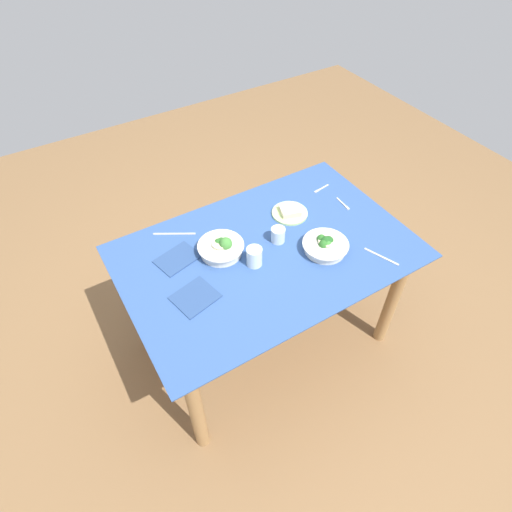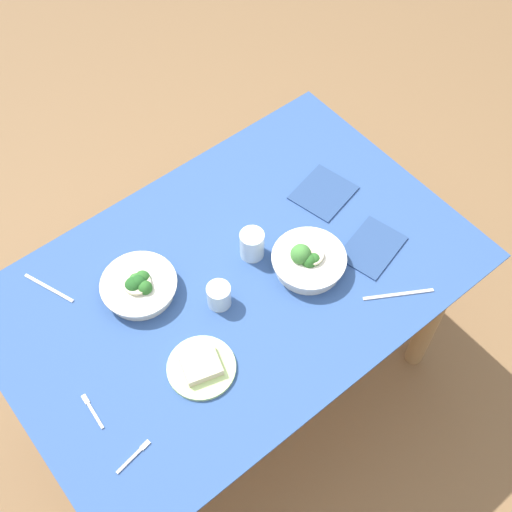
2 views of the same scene
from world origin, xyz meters
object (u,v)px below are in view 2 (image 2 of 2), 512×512
object	(u,v)px
water_glass_side	(252,244)
water_glass_center	(219,295)
fork_by_far_bowl	(135,455)
broccoli_bowl_near	(139,286)
napkin_folded_lower	(323,193)
table_knife_right	(398,294)
fork_by_near_bowl	(92,410)
table_knife_left	(49,288)
napkin_folded_upper	(372,247)
bread_side_plate	(201,367)
broccoli_bowl_far	(308,261)

from	to	relation	value
water_glass_side	water_glass_center	bearing A→B (deg)	22.21
fork_by_far_bowl	broccoli_bowl_near	bearing A→B (deg)	46.05
water_glass_center	napkin_folded_lower	distance (m)	0.53
fork_by_far_bowl	table_knife_right	xyz separation A→B (m)	(-0.87, 0.09, -0.00)
fork_by_far_bowl	fork_by_near_bowl	distance (m)	0.18
table_knife_right	fork_by_near_bowl	bearing A→B (deg)	-165.76
fork_by_far_bowl	table_knife_left	xyz separation A→B (m)	(-0.08, -0.58, -0.00)
napkin_folded_upper	table_knife_left	bearing A→B (deg)	-30.49
bread_side_plate	water_glass_side	bearing A→B (deg)	-148.80
bread_side_plate	fork_by_far_bowl	size ratio (longest dim) A/B	1.73
table_knife_left	table_knife_right	xyz separation A→B (m)	(-0.80, 0.67, 0.00)
napkin_folded_upper	napkin_folded_lower	bearing A→B (deg)	-96.40
broccoli_bowl_near	napkin_folded_upper	bearing A→B (deg)	153.59
napkin_folded_upper	water_glass_center	bearing A→B (deg)	-16.55
napkin_folded_upper	broccoli_bowl_far	bearing A→B (deg)	-19.89
napkin_folded_lower	broccoli_bowl_far	bearing A→B (deg)	38.31
fork_by_near_bowl	bread_side_plate	bearing A→B (deg)	-102.90
broccoli_bowl_near	fork_by_far_bowl	xyz separation A→B (m)	(0.28, 0.40, -0.03)
broccoli_bowl_far	water_glass_center	distance (m)	0.29
fork_by_near_bowl	napkin_folded_upper	bearing A→B (deg)	-92.29
water_glass_side	fork_by_far_bowl	bearing A→B (deg)	25.51
bread_side_plate	napkin_folded_lower	size ratio (longest dim) A/B	1.04
table_knife_left	napkin_folded_lower	size ratio (longest dim) A/B	0.99
table_knife_left	napkin_folded_upper	bearing A→B (deg)	38.61
table_knife_right	water_glass_side	bearing A→B (deg)	152.88
broccoli_bowl_near	napkin_folded_upper	distance (m)	0.72
fork_by_near_bowl	table_knife_left	world-z (taller)	same
table_knife_right	napkin_folded_upper	size ratio (longest dim) A/B	1.08
bread_side_plate	water_glass_center	bearing A→B (deg)	-140.55
water_glass_side	napkin_folded_upper	world-z (taller)	water_glass_side
broccoli_bowl_far	broccoli_bowl_near	bearing A→B (deg)	-29.18
table_knife_right	napkin_folded_lower	bearing A→B (deg)	109.16
water_glass_side	napkin_folded_lower	size ratio (longest dim) A/B	0.53
water_glass_side	fork_by_far_bowl	xyz separation A→B (m)	(0.63, 0.30, -0.05)
fork_by_near_bowl	water_glass_center	bearing A→B (deg)	-80.50
fork_by_near_bowl	table_knife_right	size ratio (longest dim) A/B	0.53
broccoli_bowl_near	bread_side_plate	world-z (taller)	broccoli_bowl_near
fork_by_far_bowl	broccoli_bowl_far	bearing A→B (deg)	3.11
water_glass_center	bread_side_plate	bearing A→B (deg)	39.45
water_glass_center	fork_by_far_bowl	xyz separation A→B (m)	(0.44, 0.22, -0.04)
napkin_folded_upper	water_glass_side	bearing A→B (deg)	-35.92
fork_by_far_bowl	napkin_folded_upper	distance (m)	0.93
napkin_folded_upper	napkin_folded_lower	xyz separation A→B (m)	(-0.03, -0.26, 0.00)
napkin_folded_upper	napkin_folded_lower	distance (m)	0.26
fork_by_near_bowl	fork_by_far_bowl	bearing A→B (deg)	-169.28
table_knife_left	napkin_folded_lower	distance (m)	0.92
broccoli_bowl_near	table_knife_left	world-z (taller)	broccoli_bowl_near
bread_side_plate	water_glass_side	world-z (taller)	water_glass_side
broccoli_bowl_near	table_knife_left	xyz separation A→B (m)	(0.21, -0.18, -0.03)
bread_side_plate	fork_by_far_bowl	xyz separation A→B (m)	(0.28, 0.09, -0.01)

